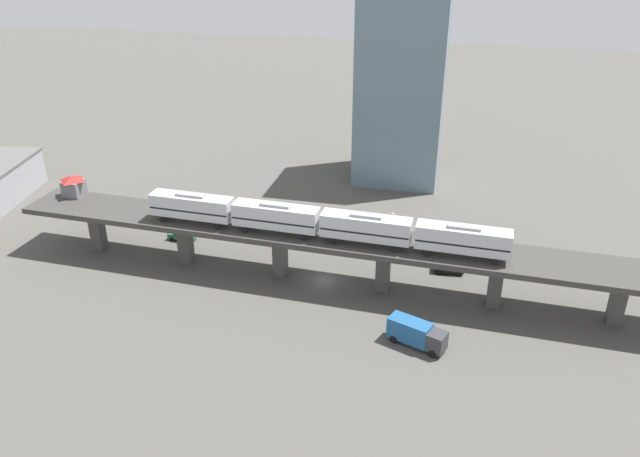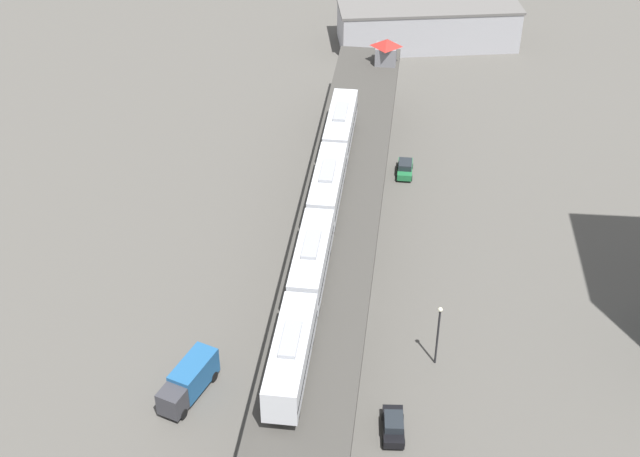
# 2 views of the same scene
# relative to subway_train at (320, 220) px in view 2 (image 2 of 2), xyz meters

# --- Properties ---
(ground_plane) EXTENTS (400.00, 400.00, 0.00)m
(ground_plane) POSITION_rel_subway_train_xyz_m (1.39, -0.21, -10.06)
(ground_plane) COLOR #4C4944
(elevated_viaduct) EXTENTS (12.05, 92.26, 7.52)m
(elevated_viaduct) POSITION_rel_subway_train_xyz_m (1.39, -0.38, -3.60)
(elevated_viaduct) COLOR #393733
(elevated_viaduct) RESTS_ON ground
(subway_train) EXTENTS (4.81, 49.87, 4.45)m
(subway_train) POSITION_rel_subway_train_xyz_m (0.00, 0.00, 0.00)
(subway_train) COLOR silver
(subway_train) RESTS_ON elevated_viaduct
(signal_hut) EXTENTS (3.35, 3.35, 3.40)m
(signal_hut) POSITION_rel_subway_train_xyz_m (5.43, 40.95, -0.74)
(signal_hut) COLOR slate
(signal_hut) RESTS_ON elevated_viaduct
(street_car_green) EXTENTS (2.05, 4.45, 1.89)m
(street_car_green) POSITION_rel_subway_train_xyz_m (8.59, 24.88, -9.12)
(street_car_green) COLOR #1E6638
(street_car_green) RESTS_ON ground
(street_car_black) EXTENTS (2.13, 4.49, 1.89)m
(street_car_black) POSITION_rel_subway_train_xyz_m (7.94, -17.49, -9.12)
(street_car_black) COLOR black
(street_car_black) RESTS_ON ground
(delivery_truck) EXTENTS (4.67, 7.53, 3.20)m
(delivery_truck) POSITION_rel_subway_train_xyz_m (-10.72, -14.47, -8.30)
(delivery_truck) COLOR #333338
(delivery_truck) RESTS_ON ground
(street_lamp) EXTENTS (0.44, 0.44, 6.94)m
(street_lamp) POSITION_rel_subway_train_xyz_m (11.76, -8.46, -5.95)
(street_lamp) COLOR black
(street_lamp) RESTS_ON ground
(warehouse_building) EXTENTS (29.86, 14.81, 6.80)m
(warehouse_building) POSITION_rel_subway_train_xyz_m (11.68, 64.60, -6.65)
(warehouse_building) COLOR #99999E
(warehouse_building) RESTS_ON ground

